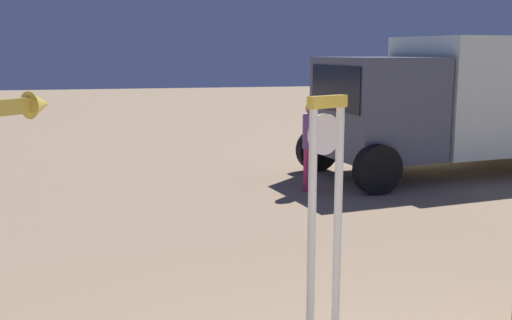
{
  "coord_description": "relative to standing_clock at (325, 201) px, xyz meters",
  "views": [
    {
      "loc": [
        -1.64,
        -2.65,
        2.52
      ],
      "look_at": [
        0.02,
        4.56,
        1.2
      ],
      "focal_mm": 42.85,
      "sensor_mm": 36.0,
      "label": 1
    }
  ],
  "objects": [
    {
      "name": "standing_clock",
      "position": [
        0.0,
        0.0,
        0.0
      ],
      "size": [
        0.38,
        0.23,
        2.17
      ],
      "color": "white",
      "rests_on": "ground_plane"
    },
    {
      "name": "box_truck_near",
      "position": [
        5.63,
        6.8,
        0.26
      ],
      "size": [
        6.75,
        3.39,
        2.81
      ],
      "color": "silver",
      "rests_on": "ground_plane"
    },
    {
      "name": "person_distant",
      "position": [
        1.74,
        5.72,
        -0.38
      ],
      "size": [
        0.31,
        0.31,
        1.62
      ],
      "color": "#C82C5B",
      "rests_on": "ground_plane"
    }
  ]
}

